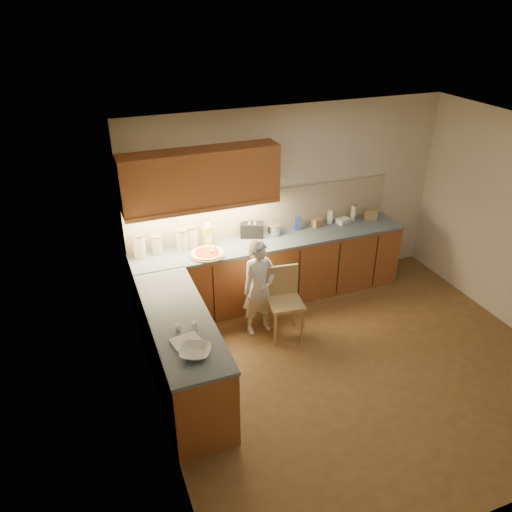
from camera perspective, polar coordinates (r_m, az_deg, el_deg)
name	(u,v)px	position (r m, az deg, el deg)	size (l,w,h in m)	color
room	(373,236)	(5.15, 13.24, 2.23)	(4.54, 4.50, 2.62)	brown
l_counter	(246,293)	(6.34, -1.20, -4.29)	(3.77, 2.62, 0.92)	#97552C
backsplash	(264,211)	(6.77, 0.97, 5.13)	(3.75, 0.02, 0.58)	#BDAE92
upper_cabinets	(201,178)	(6.13, -6.33, 8.84)	(1.95, 0.36, 0.73)	#97552C
pizza_on_board	(208,253)	(6.28, -5.56, 0.29)	(0.45, 0.45, 0.18)	#A78053
child	(259,288)	(6.13, 0.38, -3.64)	(0.46, 0.30, 1.26)	silver
wooden_chair	(284,297)	(6.17, 3.21, -4.67)	(0.45, 0.45, 0.90)	tan
mixing_bowl	(195,352)	(4.65, -6.96, -10.84)	(0.29, 0.29, 0.07)	white
canister_a	(139,246)	(6.29, -13.21, 1.15)	(0.16, 0.16, 0.32)	beige
canister_b	(157,244)	(6.36, -11.24, 1.34)	(0.14, 0.14, 0.25)	beige
canister_c	(182,239)	(6.39, -8.45, 1.90)	(0.15, 0.15, 0.29)	beige
canister_d	(192,236)	(6.46, -7.35, 2.32)	(0.18, 0.18, 0.29)	white
oil_jug	(208,236)	(6.44, -5.48, 2.34)	(0.13, 0.11, 0.32)	gold
toaster	(252,230)	(6.69, -0.45, 3.03)	(0.35, 0.28, 0.20)	black
steel_pot	(274,229)	(6.76, 2.10, 3.05)	(0.19, 0.19, 0.14)	silver
blue_box	(298,223)	(6.91, 4.79, 3.74)	(0.09, 0.06, 0.18)	#304892
card_box_a	(317,222)	(7.06, 7.01, 3.84)	(0.16, 0.11, 0.11)	tan
white_bottle	(330,217)	(7.14, 8.42, 4.41)	(0.06, 0.06, 0.19)	white
flat_pack	(343,221)	(7.21, 9.94, 3.99)	(0.18, 0.13, 0.07)	white
tall_jar	(354,213)	(7.29, 11.08, 4.90)	(0.08, 0.08, 0.24)	silver
card_box_b	(370,214)	(7.42, 12.94, 4.70)	(0.18, 0.14, 0.14)	#997D52
dough_cloth	(186,341)	(4.83, -7.98, -9.63)	(0.27, 0.21, 0.02)	white
spice_jar_a	(178,327)	(4.97, -8.92, -8.05)	(0.05, 0.05, 0.07)	silver
spice_jar_b	(194,325)	(4.97, -7.09, -7.88)	(0.06, 0.06, 0.08)	white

